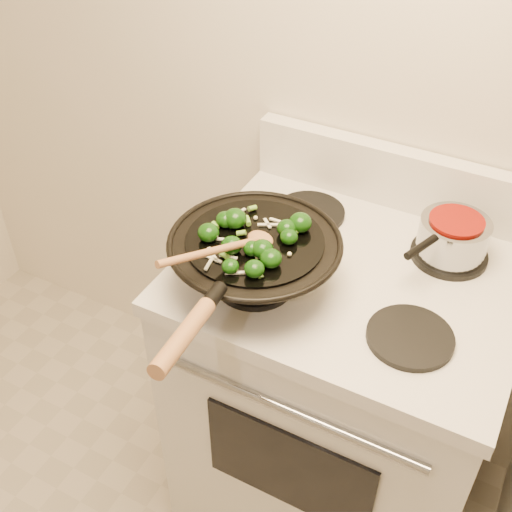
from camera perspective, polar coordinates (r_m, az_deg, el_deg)
The scene contains 5 objects.
stove at distance 1.83m, azimuth 7.33°, elevation -11.87°, with size 0.78×0.67×1.08m.
wok at distance 1.39m, azimuth -0.18°, elevation -0.30°, with size 0.38×0.63×0.18m.
stirfry at distance 1.34m, azimuth -0.15°, elevation 1.64°, with size 0.21×0.24×0.04m.
wooden_spoon at distance 1.30m, azimuth -2.04°, elevation 0.91°, with size 0.14×0.27×0.09m.
saucepan at distance 1.55m, azimuth 17.09°, elevation 1.66°, with size 0.16×0.25×0.10m.
Camera 1 is at (0.21, 0.08, 1.90)m, focal length 45.00 mm.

